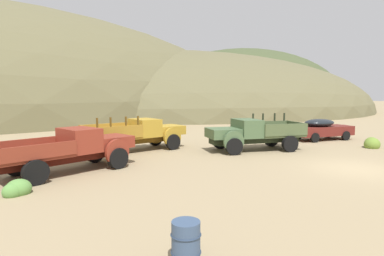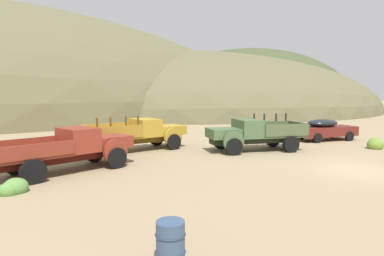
# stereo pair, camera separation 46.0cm
# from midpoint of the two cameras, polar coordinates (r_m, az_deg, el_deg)

# --- Properties ---
(ground_plane) EXTENTS (300.00, 300.00, 0.00)m
(ground_plane) POSITION_cam_midpoint_polar(r_m,az_deg,el_deg) (16.43, 27.70, -6.57)
(ground_plane) COLOR #998460
(hill_far_right) EXTENTS (86.53, 89.08, 25.46)m
(hill_far_right) POSITION_cam_midpoint_polar(r_m,az_deg,el_deg) (79.61, -2.68, 3.58)
(hill_far_right) COLOR brown
(hill_far_right) RESTS_ON ground
(hill_distant) EXTENTS (87.37, 56.16, 39.89)m
(hill_distant) POSITION_cam_midpoint_polar(r_m,az_deg,el_deg) (124.90, 11.68, 4.34)
(hill_distant) COLOR #424C2D
(hill_distant) RESTS_ON ground
(truck_rust_red) EXTENTS (6.19, 3.23, 1.89)m
(truck_rust_red) POSITION_cam_midpoint_polar(r_m,az_deg,el_deg) (15.24, -18.86, -3.37)
(truck_rust_red) COLOR #42140D
(truck_rust_red) RESTS_ON ground
(truck_mustard) EXTENTS (6.29, 2.57, 2.16)m
(truck_mustard) POSITION_cam_midpoint_polar(r_m,az_deg,el_deg) (19.76, -7.84, -0.98)
(truck_mustard) COLOR #593D12
(truck_mustard) RESTS_ON ground
(truck_weathered_green) EXTENTS (6.12, 3.89, 2.16)m
(truck_weathered_green) POSITION_cam_midpoint_polar(r_m,az_deg,el_deg) (19.55, 10.68, -1.10)
(truck_weathered_green) COLOR #232B1B
(truck_weathered_green) RESTS_ON ground
(car_oxblood) EXTENTS (5.13, 2.77, 1.57)m
(car_oxblood) POSITION_cam_midpoint_polar(r_m,az_deg,el_deg) (25.77, 23.17, -0.19)
(car_oxblood) COLOR maroon
(car_oxblood) RESTS_ON ground
(oil_drum_foreground) EXTENTS (0.62, 0.62, 0.89)m
(oil_drum_foreground) POSITION_cam_midpoint_polar(r_m,az_deg,el_deg) (6.80, -1.76, -19.63)
(oil_drum_foreground) COLOR #384C6B
(oil_drum_foreground) RESTS_ON ground
(bush_back_edge) EXTENTS (1.11, 0.98, 0.86)m
(bush_back_edge) POSITION_cam_midpoint_polar(r_m,az_deg,el_deg) (23.25, 30.11, -2.61)
(bush_back_edge) COLOR olive
(bush_back_edge) RESTS_ON ground
(bush_between_trucks) EXTENTS (1.13, 1.01, 0.95)m
(bush_between_trucks) POSITION_cam_midpoint_polar(r_m,az_deg,el_deg) (25.75, 7.92, -1.03)
(bush_between_trucks) COLOR olive
(bush_between_trucks) RESTS_ON ground
(bush_lone_scrub) EXTENTS (0.94, 0.80, 0.66)m
(bush_lone_scrub) POSITION_cam_midpoint_polar(r_m,az_deg,el_deg) (12.70, -28.12, -9.38)
(bush_lone_scrub) COLOR #5B8E42
(bush_lone_scrub) RESTS_ON ground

